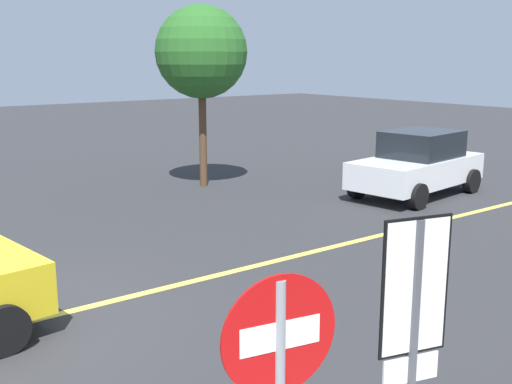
% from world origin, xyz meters
% --- Properties ---
extents(lane_marking_centre, '(28.00, 0.16, 0.01)m').
position_xyz_m(lane_marking_centre, '(3.00, 0.00, 0.01)').
color(lane_marking_centre, '#E0D14C').
extents(speed_limit_sign, '(0.53, 0.16, 2.52)m').
position_xyz_m(speed_limit_sign, '(1.54, -5.71, 1.76)').
color(speed_limit_sign, '#4C4C51').
rests_on(speed_limit_sign, ground_plane).
extents(car_white_approaching, '(4.18, 2.43, 1.68)m').
position_xyz_m(car_white_approaching, '(11.30, 2.06, 0.84)').
color(car_white_approaching, white).
rests_on(car_white_approaching, ground_plane).
extents(tree_left_verge, '(2.51, 2.51, 4.96)m').
position_xyz_m(tree_left_verge, '(7.44, 6.43, 3.68)').
color(tree_left_verge, '#513823').
rests_on(tree_left_verge, ground_plane).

